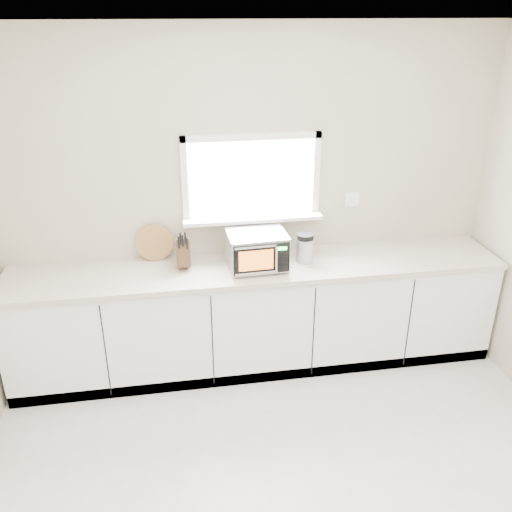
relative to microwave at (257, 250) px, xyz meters
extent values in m
cube|color=beige|center=(0.01, 0.35, 0.28)|extent=(4.00, 0.02, 2.70)
cube|color=white|center=(0.01, 0.33, 0.48)|extent=(1.00, 0.02, 0.60)
cube|color=white|center=(0.01, 0.27, 0.16)|extent=(1.12, 0.16, 0.03)
cube|color=white|center=(0.01, 0.32, 0.80)|extent=(1.10, 0.04, 0.05)
cube|color=white|center=(0.01, 0.32, 0.15)|extent=(1.10, 0.04, 0.05)
cube|color=white|center=(-0.51, 0.32, 0.48)|extent=(0.05, 0.04, 0.70)
cube|color=white|center=(0.54, 0.32, 0.48)|extent=(0.05, 0.04, 0.70)
cube|color=white|center=(0.86, 0.34, 0.25)|extent=(0.12, 0.01, 0.12)
cube|color=white|center=(0.01, 0.05, -0.63)|extent=(3.92, 0.60, 0.88)
cube|color=beige|center=(0.01, 0.04, -0.17)|extent=(3.92, 0.64, 0.04)
cylinder|color=black|center=(-0.18, -0.14, -0.14)|extent=(0.02, 0.02, 0.01)
cylinder|color=black|center=(-0.19, 0.13, -0.14)|extent=(0.02, 0.02, 0.01)
cylinder|color=black|center=(0.19, -0.12, -0.14)|extent=(0.02, 0.02, 0.01)
cylinder|color=black|center=(0.18, 0.15, -0.14)|extent=(0.02, 0.02, 0.01)
cube|color=#B1B3B8|center=(0.00, 0.01, 0.00)|extent=(0.46, 0.36, 0.27)
cube|color=black|center=(0.01, -0.17, 0.00)|extent=(0.43, 0.03, 0.23)
cube|color=orange|center=(-0.04, -0.18, 0.00)|extent=(0.26, 0.02, 0.16)
cylinder|color=silver|center=(0.12, -0.19, 0.00)|extent=(0.02, 0.02, 0.21)
cube|color=black|center=(0.16, -0.16, 0.00)|extent=(0.11, 0.01, 0.23)
cube|color=#19FF33|center=(0.16, -0.17, 0.08)|extent=(0.07, 0.01, 0.02)
cube|color=silver|center=(0.00, 0.01, 0.13)|extent=(0.46, 0.36, 0.01)
cube|color=#4F391C|center=(-0.57, 0.11, -0.02)|extent=(0.11, 0.22, 0.26)
cube|color=black|center=(-0.59, 0.06, 0.08)|extent=(0.02, 0.04, 0.09)
cube|color=black|center=(-0.56, 0.06, 0.09)|extent=(0.02, 0.04, 0.09)
cube|color=black|center=(-0.53, 0.06, 0.07)|extent=(0.02, 0.04, 0.09)
cube|color=black|center=(-0.58, 0.06, 0.11)|extent=(0.02, 0.04, 0.09)
cube|color=black|center=(-0.54, 0.06, 0.11)|extent=(0.02, 0.04, 0.09)
cylinder|color=#AB8242|center=(-0.78, 0.29, 0.00)|extent=(0.30, 0.07, 0.30)
cylinder|color=#B1B3B8|center=(0.39, 0.06, -0.05)|extent=(0.14, 0.14, 0.19)
cylinder|color=black|center=(0.39, 0.06, 0.07)|extent=(0.14, 0.14, 0.05)
camera|label=1|loc=(-0.64, -3.76, 1.70)|focal=38.00mm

